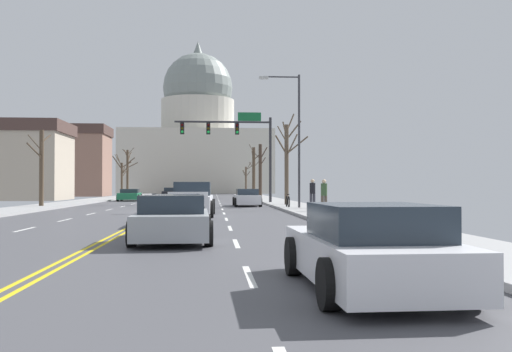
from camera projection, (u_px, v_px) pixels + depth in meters
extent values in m
cube|color=#4A4A4F|center=(164.00, 211.00, 33.06)|extent=(14.00, 180.00, 0.06)
cube|color=yellow|center=(161.00, 211.00, 33.05)|extent=(0.10, 176.40, 0.00)
cube|color=yellow|center=(166.00, 211.00, 33.07)|extent=(0.10, 176.40, 0.00)
cube|color=silver|center=(249.00, 276.00, 9.30)|extent=(0.12, 2.20, 0.00)
cube|color=silver|center=(236.00, 243.00, 14.49)|extent=(0.12, 2.20, 0.00)
cube|color=silver|center=(230.00, 228.00, 19.67)|extent=(0.12, 2.20, 0.00)
cube|color=silver|center=(226.00, 219.00, 24.86)|extent=(0.12, 2.20, 0.00)
cube|color=silver|center=(224.00, 213.00, 30.04)|extent=(0.12, 2.20, 0.00)
cube|color=silver|center=(222.00, 209.00, 35.22)|extent=(0.12, 2.20, 0.00)
cube|color=silver|center=(221.00, 206.00, 40.41)|extent=(0.12, 2.20, 0.00)
cube|color=silver|center=(220.00, 204.00, 45.59)|extent=(0.12, 2.20, 0.00)
cube|color=silver|center=(219.00, 202.00, 50.78)|extent=(0.12, 2.20, 0.00)
cube|color=silver|center=(219.00, 200.00, 55.96)|extent=(0.12, 2.20, 0.00)
cube|color=silver|center=(218.00, 199.00, 61.14)|extent=(0.12, 2.20, 0.00)
cube|color=silver|center=(218.00, 198.00, 66.33)|extent=(0.12, 2.20, 0.00)
cube|color=silver|center=(217.00, 197.00, 71.51)|extent=(0.12, 2.20, 0.00)
cube|color=silver|center=(217.00, 196.00, 76.69)|extent=(0.12, 2.20, 0.00)
cube|color=silver|center=(217.00, 196.00, 81.88)|extent=(0.12, 2.20, 0.00)
cube|color=silver|center=(217.00, 195.00, 87.06)|extent=(0.12, 2.20, 0.00)
cube|color=silver|center=(216.00, 194.00, 92.25)|extent=(0.12, 2.20, 0.00)
cube|color=silver|center=(216.00, 194.00, 97.43)|extent=(0.12, 2.20, 0.00)
cube|color=silver|center=(25.00, 229.00, 19.13)|extent=(0.12, 2.20, 0.00)
cube|color=silver|center=(65.00, 220.00, 24.32)|extent=(0.12, 2.20, 0.00)
cube|color=silver|center=(91.00, 214.00, 29.50)|extent=(0.12, 2.20, 0.00)
cube|color=silver|center=(109.00, 210.00, 34.68)|extent=(0.12, 2.20, 0.00)
cube|color=silver|center=(123.00, 206.00, 39.87)|extent=(0.12, 2.20, 0.00)
cube|color=silver|center=(133.00, 204.00, 45.05)|extent=(0.12, 2.20, 0.00)
cube|color=silver|center=(141.00, 202.00, 50.24)|extent=(0.12, 2.20, 0.00)
cube|color=silver|center=(148.00, 201.00, 55.42)|extent=(0.12, 2.20, 0.00)
cube|color=silver|center=(153.00, 199.00, 60.60)|extent=(0.12, 2.20, 0.00)
cube|color=silver|center=(158.00, 198.00, 65.79)|extent=(0.12, 2.20, 0.00)
cube|color=silver|center=(162.00, 197.00, 70.97)|extent=(0.12, 2.20, 0.00)
cube|color=silver|center=(166.00, 196.00, 76.15)|extent=(0.12, 2.20, 0.00)
cube|color=silver|center=(169.00, 196.00, 81.34)|extent=(0.12, 2.20, 0.00)
cube|color=silver|center=(171.00, 195.00, 86.52)|extent=(0.12, 2.20, 0.00)
cube|color=silver|center=(174.00, 195.00, 91.71)|extent=(0.12, 2.20, 0.00)
cube|color=silver|center=(176.00, 194.00, 96.89)|extent=(0.12, 2.20, 0.00)
cube|color=#9A9A9A|center=(306.00, 209.00, 33.72)|extent=(3.00, 180.00, 0.14)
cube|color=#9A9A9A|center=(15.00, 210.00, 32.41)|extent=(3.00, 180.00, 0.14)
cylinder|color=#28282D|center=(270.00, 160.00, 45.87)|extent=(0.22, 0.22, 6.93)
cylinder|color=#28282D|center=(223.00, 122.00, 45.62)|extent=(7.80, 0.16, 0.16)
cube|color=black|center=(237.00, 129.00, 45.70)|extent=(0.32, 0.28, 0.92)
sphere|color=#330504|center=(237.00, 125.00, 45.55)|extent=(0.22, 0.22, 0.22)
sphere|color=#332B05|center=(237.00, 129.00, 45.54)|extent=(0.22, 0.22, 0.22)
sphere|color=#19CC47|center=(237.00, 132.00, 45.54)|extent=(0.22, 0.22, 0.22)
cube|color=black|center=(208.00, 129.00, 45.52)|extent=(0.32, 0.28, 0.92)
sphere|color=#330504|center=(208.00, 125.00, 45.37)|extent=(0.22, 0.22, 0.22)
sphere|color=#332B05|center=(208.00, 128.00, 45.36)|extent=(0.22, 0.22, 0.22)
sphere|color=#19CC47|center=(208.00, 132.00, 45.36)|extent=(0.22, 0.22, 0.22)
cube|color=black|center=(182.00, 128.00, 45.36)|extent=(0.32, 0.28, 0.92)
sphere|color=#330504|center=(182.00, 125.00, 45.21)|extent=(0.22, 0.22, 0.22)
sphere|color=#332B05|center=(182.00, 128.00, 45.20)|extent=(0.22, 0.22, 0.22)
sphere|color=#19CC47|center=(182.00, 132.00, 45.20)|extent=(0.22, 0.22, 0.22)
cube|color=#146033|center=(249.00, 117.00, 45.82)|extent=(1.90, 0.06, 0.70)
cylinder|color=#333338|center=(299.00, 141.00, 34.52)|extent=(0.14, 0.14, 8.19)
cylinder|color=#333338|center=(281.00, 77.00, 34.50)|extent=(2.19, 0.09, 0.09)
cube|color=#B2B2AD|center=(264.00, 78.00, 34.41)|extent=(0.56, 0.24, 0.16)
cube|color=beige|center=(198.00, 163.00, 108.15)|extent=(28.04, 18.47, 11.72)
cylinder|color=beige|center=(198.00, 116.00, 108.30)|extent=(14.04, 14.04, 6.27)
sphere|color=gray|center=(198.00, 88.00, 108.39)|extent=(13.37, 13.37, 13.37)
cone|color=gray|center=(198.00, 47.00, 108.52)|extent=(1.80, 1.80, 2.40)
cube|color=silver|center=(247.00, 199.00, 40.67)|extent=(1.77, 4.31, 0.65)
cube|color=#232D38|center=(247.00, 192.00, 40.35)|extent=(1.53, 1.96, 0.44)
cylinder|color=black|center=(234.00, 201.00, 41.91)|extent=(0.23, 0.64, 0.64)
cylinder|color=black|center=(257.00, 201.00, 42.06)|extent=(0.23, 0.64, 0.64)
cylinder|color=black|center=(236.00, 202.00, 39.26)|extent=(0.23, 0.64, 0.64)
cylinder|color=black|center=(260.00, 202.00, 39.42)|extent=(0.23, 0.64, 0.64)
cube|color=#6B6056|center=(192.00, 202.00, 33.59)|extent=(1.89, 4.68, 0.69)
cube|color=#232D38|center=(192.00, 193.00, 33.22)|extent=(1.63, 2.06, 0.45)
cylinder|color=black|center=(178.00, 204.00, 34.94)|extent=(0.23, 0.64, 0.64)
cylinder|color=black|center=(207.00, 204.00, 35.11)|extent=(0.23, 0.64, 0.64)
cylinder|color=black|center=(175.00, 206.00, 32.06)|extent=(0.23, 0.64, 0.64)
cylinder|color=black|center=(207.00, 206.00, 32.23)|extent=(0.23, 0.64, 0.64)
cube|color=silver|center=(192.00, 204.00, 27.66)|extent=(2.08, 5.71, 0.77)
cube|color=#1E2833|center=(193.00, 189.00, 28.46)|extent=(1.83, 1.97, 0.68)
cube|color=silver|center=(188.00, 194.00, 24.90)|extent=(1.78, 0.14, 0.22)
cylinder|color=black|center=(175.00, 206.00, 29.30)|extent=(0.30, 0.81, 0.80)
cylinder|color=black|center=(212.00, 206.00, 29.40)|extent=(0.30, 0.81, 0.80)
cylinder|color=black|center=(168.00, 209.00, 25.91)|extent=(0.30, 0.81, 0.80)
cylinder|color=black|center=(210.00, 209.00, 26.01)|extent=(0.30, 0.81, 0.80)
cube|color=#9EA3A8|center=(178.00, 213.00, 21.26)|extent=(2.01, 4.37, 0.59)
cube|color=#232D38|center=(178.00, 200.00, 20.87)|extent=(1.71, 2.12, 0.42)
cylinder|color=black|center=(155.00, 215.00, 22.48)|extent=(0.24, 0.65, 0.64)
cylinder|color=black|center=(202.00, 215.00, 22.69)|extent=(0.24, 0.65, 0.64)
cylinder|color=black|center=(150.00, 219.00, 19.82)|extent=(0.24, 0.65, 0.64)
cylinder|color=black|center=(203.00, 218.00, 20.03)|extent=(0.24, 0.65, 0.64)
cube|color=#9EA3A8|center=(173.00, 224.00, 15.14)|extent=(1.97, 4.57, 0.62)
cube|color=#232D38|center=(173.00, 204.00, 14.82)|extent=(1.69, 1.97, 0.46)
cylinder|color=black|center=(143.00, 226.00, 16.44)|extent=(0.23, 0.64, 0.64)
cylinder|color=black|center=(207.00, 225.00, 16.62)|extent=(0.23, 0.64, 0.64)
cylinder|color=black|center=(132.00, 234.00, 13.65)|extent=(0.23, 0.64, 0.64)
cylinder|color=black|center=(209.00, 233.00, 13.83)|extent=(0.23, 0.64, 0.64)
cube|color=silver|center=(367.00, 257.00, 8.15)|extent=(1.82, 4.34, 0.61)
cube|color=#232D38|center=(375.00, 221.00, 7.80)|extent=(1.57, 2.08, 0.48)
cylinder|color=black|center=(293.00, 256.00, 9.39)|extent=(0.23, 0.64, 0.64)
cylinder|color=black|center=(394.00, 255.00, 9.56)|extent=(0.23, 0.64, 0.64)
cylinder|color=black|center=(329.00, 284.00, 6.73)|extent=(0.23, 0.64, 0.64)
cylinder|color=black|center=(468.00, 282.00, 6.90)|extent=(0.23, 0.64, 0.64)
cube|color=#1E7247|center=(130.00, 196.00, 54.23)|extent=(2.03, 4.59, 0.61)
cube|color=#232D38|center=(130.00, 191.00, 54.42)|extent=(1.72, 1.98, 0.38)
cylinder|color=black|center=(138.00, 198.00, 52.93)|extent=(0.24, 0.65, 0.64)
cylinder|color=black|center=(118.00, 198.00, 52.73)|extent=(0.24, 0.65, 0.64)
cylinder|color=black|center=(141.00, 197.00, 55.73)|extent=(0.24, 0.65, 0.64)
cylinder|color=black|center=(122.00, 197.00, 55.52)|extent=(0.24, 0.65, 0.64)
cube|color=black|center=(172.00, 194.00, 62.92)|extent=(1.90, 4.62, 0.70)
cube|color=#232D38|center=(172.00, 189.00, 63.14)|extent=(1.67, 1.98, 0.39)
cylinder|color=black|center=(180.00, 196.00, 61.56)|extent=(0.22, 0.64, 0.64)
cylinder|color=black|center=(162.00, 196.00, 61.42)|extent=(0.22, 0.64, 0.64)
cylinder|color=black|center=(181.00, 196.00, 64.42)|extent=(0.22, 0.64, 0.64)
cylinder|color=black|center=(165.00, 196.00, 64.27)|extent=(0.22, 0.64, 0.64)
cube|color=#8C6656|center=(73.00, 166.00, 77.77)|extent=(9.26, 7.29, 8.43)
cube|color=#47332D|center=(74.00, 131.00, 77.85)|extent=(9.63, 7.58, 1.30)
cube|color=#B2A38E|center=(2.00, 167.00, 57.21)|extent=(12.54, 7.84, 6.78)
cube|color=#47332D|center=(3.00, 128.00, 57.27)|extent=(13.04, 8.16, 1.21)
cylinder|color=brown|center=(246.00, 180.00, 88.16)|extent=(0.31, 0.31, 4.28)
cylinder|color=brown|center=(244.00, 173.00, 88.70)|extent=(0.52, 1.17, 0.89)
cylinder|color=brown|center=(249.00, 166.00, 88.26)|extent=(0.91, 0.16, 1.44)
cylinder|color=brown|center=(244.00, 174.00, 87.97)|extent=(0.66, 0.46, 1.07)
cylinder|color=brown|center=(251.00, 167.00, 87.81)|extent=(1.50, 0.98, 0.98)
cylinder|color=brown|center=(248.00, 174.00, 88.27)|extent=(0.75, 0.26, 0.92)
cylinder|color=#4C3D2D|center=(41.00, 168.00, 37.40)|extent=(0.30, 0.30, 5.06)
cylinder|color=#4C3D2D|center=(42.00, 149.00, 36.92)|extent=(0.38, 1.10, 0.91)
cylinder|color=#4C3D2D|center=(34.00, 151.00, 36.59)|extent=(0.54, 1.70, 0.94)
cylinder|color=#4C3D2D|center=(46.00, 139.00, 37.95)|extent=(0.38, 1.09, 0.67)
cylinder|color=#4C3D2D|center=(35.00, 143.00, 37.66)|extent=(1.14, 0.62, 1.15)
cylinder|color=#423328|center=(260.00, 171.00, 59.76)|extent=(0.36, 0.36, 5.76)
cylinder|color=#423328|center=(263.00, 162.00, 59.58)|extent=(0.62, 0.55, 0.91)
cylinder|color=#423328|center=(257.00, 155.00, 59.50)|extent=(0.91, 0.58, 0.82)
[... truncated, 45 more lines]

